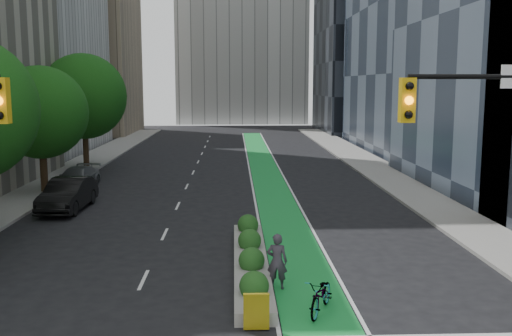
{
  "coord_description": "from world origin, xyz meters",
  "views": [
    {
      "loc": [
        0.63,
        -12.83,
        6.62
      ],
      "look_at": [
        1.57,
        11.78,
        3.0
      ],
      "focal_mm": 40.0,
      "sensor_mm": 36.0,
      "label": 1
    }
  ],
  "objects": [
    {
      "name": "tree_far",
      "position": [
        -11.0,
        32.0,
        5.69
      ],
      "size": [
        6.6,
        6.6,
        9.0
      ],
      "color": "black",
      "rests_on": "ground"
    },
    {
      "name": "cyclist",
      "position": [
        2.0,
        5.0,
        0.93
      ],
      "size": [
        0.75,
        0.57,
        1.85
      ],
      "primitive_type": "imported",
      "rotation": [
        0.0,
        0.0,
        2.93
      ],
      "color": "#3C3540",
      "rests_on": "ground"
    },
    {
      "name": "bicycle",
      "position": [
        3.15,
        2.99,
        0.53
      ],
      "size": [
        1.44,
        2.13,
        1.06
      ],
      "primitive_type": "imported",
      "rotation": [
        0.0,
        0.0,
        -0.41
      ],
      "color": "gray",
      "rests_on": "ground"
    },
    {
      "name": "sidewalk_right",
      "position": [
        11.8,
        25.0,
        0.07
      ],
      "size": [
        3.6,
        90.0,
        0.15
      ],
      "primitive_type": "cube",
      "color": "gray",
      "rests_on": "ground"
    },
    {
      "name": "median_planter",
      "position": [
        1.2,
        7.04,
        0.37
      ],
      "size": [
        1.2,
        10.26,
        1.1
      ],
      "color": "gray",
      "rests_on": "ground"
    },
    {
      "name": "bike_lane_paint",
      "position": [
        3.0,
        30.0,
        0.01
      ],
      "size": [
        2.2,
        70.0,
        0.01
      ],
      "primitive_type": "cube",
      "color": "green",
      "rests_on": "ground"
    },
    {
      "name": "parked_car_left_mid",
      "position": [
        -8.19,
        17.15,
        0.85
      ],
      "size": [
        2.03,
        5.26,
        1.71
      ],
      "primitive_type": "imported",
      "rotation": [
        0.0,
        0.0,
        -0.04
      ],
      "color": "black",
      "rests_on": "ground"
    },
    {
      "name": "sidewalk_left",
      "position": [
        -11.8,
        25.0,
        0.07
      ],
      "size": [
        3.6,
        90.0,
        0.15
      ],
      "primitive_type": "cube",
      "color": "gray",
      "rests_on": "ground"
    },
    {
      "name": "tree_midfar",
      "position": [
        -11.0,
        22.0,
        4.95
      ],
      "size": [
        5.6,
        5.6,
        7.76
      ],
      "color": "black",
      "rests_on": "ground"
    },
    {
      "name": "building_tan_far",
      "position": [
        -20.0,
        66.0,
        13.0
      ],
      "size": [
        14.0,
        16.0,
        26.0
      ],
      "primitive_type": "cube",
      "color": "tan",
      "rests_on": "ground"
    },
    {
      "name": "parked_car_left_far",
      "position": [
        -9.5,
        23.68,
        0.68
      ],
      "size": [
        2.43,
        4.86,
        1.36
      ],
      "primitive_type": "imported",
      "rotation": [
        0.0,
        0.0,
        -0.12
      ],
      "color": "#57595C",
      "rests_on": "ground"
    },
    {
      "name": "building_dark_end",
      "position": [
        20.0,
        68.0,
        14.0
      ],
      "size": [
        14.0,
        18.0,
        28.0
      ],
      "primitive_type": "cube",
      "color": "black",
      "rests_on": "ground"
    }
  ]
}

